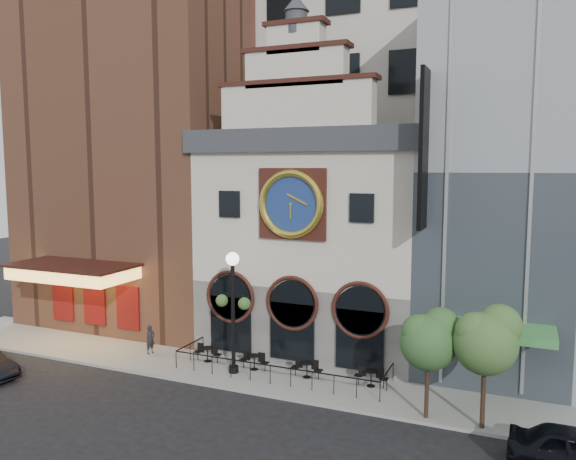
% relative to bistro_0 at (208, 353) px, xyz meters
% --- Properties ---
extents(ground, '(120.00, 120.00, 0.00)m').
position_rel_bistro_0_xyz_m(ground, '(4.35, -2.70, -0.61)').
color(ground, black).
rests_on(ground, ground).
extents(sidewalk, '(44.00, 5.00, 0.15)m').
position_rel_bistro_0_xyz_m(sidewalk, '(4.35, -0.20, -0.54)').
color(sidewalk, gray).
rests_on(sidewalk, ground).
extents(clock_building, '(12.60, 8.78, 18.65)m').
position_rel_bistro_0_xyz_m(clock_building, '(4.35, 5.12, 6.07)').
color(clock_building, '#605E5B').
rests_on(clock_building, ground).
extents(theater_building, '(14.00, 15.60, 25.00)m').
position_rel_bistro_0_xyz_m(theater_building, '(-8.65, 7.25, 11.99)').
color(theater_building, '#553224').
rests_on(theater_building, ground).
extents(retail_building, '(14.00, 14.40, 20.00)m').
position_rel_bistro_0_xyz_m(retail_building, '(17.34, 7.28, 9.53)').
color(retail_building, gray).
rests_on(retail_building, ground).
extents(office_tower, '(20.00, 16.00, 40.00)m').
position_rel_bistro_0_xyz_m(office_tower, '(4.35, 17.30, 19.39)').
color(office_tower, beige).
rests_on(office_tower, ground).
extents(cafe_railing, '(10.60, 2.60, 0.90)m').
position_rel_bistro_0_xyz_m(cafe_railing, '(4.35, -0.20, -0.01)').
color(cafe_railing, black).
rests_on(cafe_railing, sidewalk).
extents(bistro_0, '(1.58, 0.68, 0.90)m').
position_rel_bistro_0_xyz_m(bistro_0, '(0.00, 0.00, 0.00)').
color(bistro_0, black).
rests_on(bistro_0, sidewalk).
extents(bistro_1, '(1.58, 0.68, 0.90)m').
position_rel_bistro_0_xyz_m(bistro_1, '(2.82, -0.12, 0.00)').
color(bistro_1, black).
rests_on(bistro_1, sidewalk).
extents(bistro_2, '(1.58, 0.68, 0.90)m').
position_rel_bistro_0_xyz_m(bistro_2, '(5.67, -0.07, 0.00)').
color(bistro_2, black).
rests_on(bistro_2, sidewalk).
extents(bistro_3, '(1.58, 0.68, 0.90)m').
position_rel_bistro_0_xyz_m(bistro_3, '(8.84, 0.07, 0.00)').
color(bistro_3, black).
rests_on(bistro_3, sidewalk).
extents(pedestrian, '(0.49, 0.64, 1.60)m').
position_rel_bistro_0_xyz_m(pedestrian, '(-3.57, -0.13, 0.33)').
color(pedestrian, black).
rests_on(pedestrian, sidewalk).
extents(lamppost, '(1.95, 0.74, 6.10)m').
position_rel_bistro_0_xyz_m(lamppost, '(2.04, -0.87, 3.31)').
color(lamppost, black).
rests_on(lamppost, sidewalk).
extents(tree_left, '(2.39, 2.30, 4.60)m').
position_rel_bistro_0_xyz_m(tree_left, '(11.81, -2.22, 2.91)').
color(tree_left, '#382619').
rests_on(tree_left, sidewalk).
extents(tree_right, '(2.58, 2.48, 4.96)m').
position_rel_bistro_0_xyz_m(tree_right, '(14.00, -2.27, 3.17)').
color(tree_right, '#382619').
rests_on(tree_right, sidewalk).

